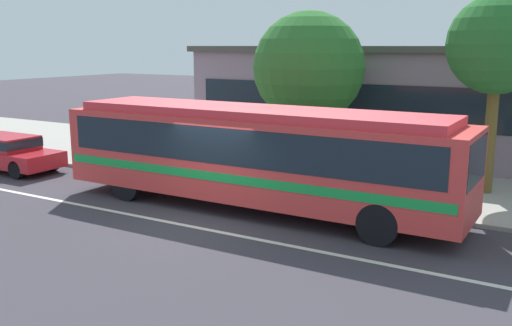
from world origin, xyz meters
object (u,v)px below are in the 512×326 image
object	(u,v)px
pedestrian_waiting_near_sign	(319,158)
street_tree_mid_block	(498,46)
transit_bus	(255,151)
sedan_behind_bus	(6,151)
street_tree_near_stop	(309,68)

from	to	relation	value
pedestrian_waiting_near_sign	street_tree_mid_block	xyz separation A→B (m)	(4.62, 2.21, 3.41)
transit_bus	sedan_behind_bus	size ratio (longest dim) A/B	2.71
street_tree_near_stop	street_tree_mid_block	xyz separation A→B (m)	(6.03, 0.05, 0.75)
pedestrian_waiting_near_sign	sedan_behind_bus	bearing A→B (deg)	-165.98
street_tree_near_stop	pedestrian_waiting_near_sign	bearing A→B (deg)	-56.71
transit_bus	street_tree_mid_block	bearing A→B (deg)	41.80
transit_bus	street_tree_mid_block	xyz separation A→B (m)	(5.39, 4.82, 2.86)
sedan_behind_bus	street_tree_near_stop	bearing A→B (deg)	26.72
street_tree_near_stop	sedan_behind_bus	bearing A→B (deg)	-153.28
sedan_behind_bus	street_tree_near_stop	distance (m)	11.49
street_tree_mid_block	sedan_behind_bus	bearing A→B (deg)	-162.47
transit_bus	pedestrian_waiting_near_sign	size ratio (longest dim) A/B	6.89
transit_bus	street_tree_mid_block	size ratio (longest dim) A/B	1.98
transit_bus	pedestrian_waiting_near_sign	xyz separation A→B (m)	(0.78, 2.62, -0.55)
sedan_behind_bus	street_tree_mid_block	bearing A→B (deg)	17.53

